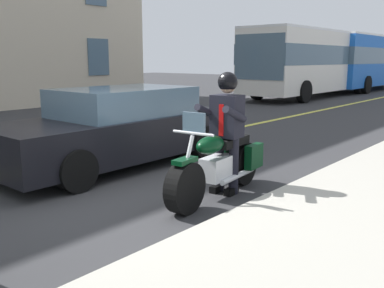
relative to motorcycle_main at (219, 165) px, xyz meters
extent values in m
plane|color=#333335|center=(0.69, -1.30, -0.45)|extent=(80.00, 80.00, 0.00)
cube|color=#E5DB4C|center=(0.69, -3.30, -0.45)|extent=(60.00, 0.16, 0.01)
cylinder|color=black|center=(0.84, 0.10, -0.12)|extent=(0.68, 0.28, 0.66)
cylinder|color=black|center=(-0.70, -0.09, -0.12)|extent=(0.68, 0.28, 0.66)
cube|color=silver|center=(0.05, 0.00, -0.03)|extent=(0.59, 0.34, 0.32)
ellipsoid|color=black|center=(0.24, 0.03, 0.33)|extent=(0.59, 0.34, 0.24)
cube|color=black|center=(-0.30, -0.04, 0.29)|extent=(0.73, 0.36, 0.12)
cube|color=black|center=(-0.68, 0.14, 0.03)|extent=(0.41, 0.17, 0.36)
cube|color=black|center=(-0.62, -0.30, 0.03)|extent=(0.41, 0.17, 0.36)
cylinder|color=silver|center=(0.82, 0.09, 0.15)|extent=(0.35, 0.09, 0.76)
cylinder|color=silver|center=(0.66, 0.08, 0.55)|extent=(0.11, 0.60, 0.04)
cube|color=black|center=(0.84, 0.10, 0.23)|extent=(0.38, 0.20, 0.06)
cylinder|color=silver|center=(-0.27, 0.13, -0.19)|extent=(0.90, 0.19, 0.08)
cube|color=slate|center=(0.64, 0.07, 0.67)|extent=(0.08, 0.32, 0.28)
cylinder|color=black|center=(-0.22, 0.09, -0.03)|extent=(0.14, 0.14, 0.84)
cube|color=black|center=(-0.16, 0.10, -0.40)|extent=(0.27, 0.14, 0.10)
cylinder|color=black|center=(-0.19, -0.15, -0.03)|extent=(0.14, 0.14, 0.84)
cube|color=black|center=(-0.13, -0.14, -0.40)|extent=(0.27, 0.14, 0.10)
cube|color=black|center=(-0.20, -0.03, 0.67)|extent=(0.37, 0.44, 0.60)
cube|color=red|center=(-0.04, -0.01, 0.63)|extent=(0.03, 0.07, 0.44)
cylinder|color=black|center=(-0.05, 0.21, 0.73)|extent=(0.56, 0.16, 0.28)
cylinder|color=black|center=(0.00, -0.22, 0.73)|extent=(0.56, 0.16, 0.28)
sphere|color=tan|center=(-0.20, -0.03, 1.10)|extent=(0.22, 0.22, 0.22)
sphere|color=black|center=(-0.20, -0.03, 1.15)|extent=(0.28, 0.28, 0.28)
cube|color=white|center=(-16.50, -6.26, 1.32)|extent=(11.00, 2.50, 2.85)
cube|color=slate|center=(-16.50, -6.26, 1.65)|extent=(11.04, 2.52, 0.90)
cube|color=slate|center=(-11.00, -6.26, 1.55)|extent=(0.06, 2.40, 1.90)
cube|color=white|center=(-16.50, -6.26, 2.80)|extent=(11.00, 2.50, 0.10)
cylinder|color=black|center=(-12.90, -5.06, 0.05)|extent=(1.00, 0.30, 1.00)
cylinder|color=black|center=(-12.90, -7.46, 0.05)|extent=(1.00, 0.30, 1.00)
cylinder|color=black|center=(-19.70, -5.06, 0.05)|extent=(1.00, 0.30, 1.00)
cylinder|color=black|center=(-19.70, -7.46, 0.05)|extent=(1.00, 0.30, 1.00)
cube|color=blue|center=(-23.16, -5.98, 1.32)|extent=(11.00, 2.50, 2.85)
cube|color=slate|center=(-23.16, -5.98, 1.65)|extent=(11.04, 2.52, 0.90)
cube|color=white|center=(-23.16, -5.98, 2.80)|extent=(11.00, 2.50, 0.10)
cylinder|color=black|center=(-26.76, -7.18, 0.05)|extent=(1.00, 0.30, 1.00)
cylinder|color=black|center=(-19.96, -7.18, 0.05)|extent=(1.00, 0.30, 1.00)
cylinder|color=black|center=(-19.96, -4.78, 0.05)|extent=(1.00, 0.30, 1.00)
cube|color=black|center=(-0.24, -2.53, 0.10)|extent=(4.60, 1.80, 0.70)
cube|color=slate|center=(-0.44, -2.53, 0.65)|extent=(2.40, 1.60, 0.60)
cylinder|color=black|center=(1.21, -1.68, -0.13)|extent=(0.64, 0.22, 0.64)
cylinder|color=black|center=(1.21, -3.38, -0.13)|extent=(0.64, 0.22, 0.64)
cylinder|color=black|center=(-1.69, -1.68, -0.13)|extent=(0.64, 0.22, 0.64)
cylinder|color=black|center=(-1.69, -3.38, -0.13)|extent=(0.64, 0.22, 0.64)
cube|color=slate|center=(-7.31, -12.27, 1.55)|extent=(1.10, 0.06, 1.60)
camera|label=1|loc=(4.67, 3.51, 1.46)|focal=39.99mm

